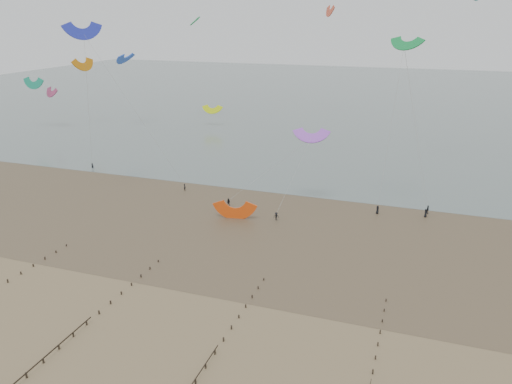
% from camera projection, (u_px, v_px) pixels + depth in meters
% --- Properties ---
extents(ground, '(500.00, 500.00, 0.00)m').
position_uv_depth(ground, '(207.00, 318.00, 65.74)').
color(ground, brown).
rests_on(ground, ground).
extents(sea_and_shore, '(500.00, 665.00, 0.03)m').
position_uv_depth(sea_and_shore, '(260.00, 219.00, 97.63)').
color(sea_and_shore, '#475654').
rests_on(sea_and_shore, ground).
extents(kitesurfer_lead, '(0.72, 0.67, 1.64)m').
position_uv_depth(kitesurfer_lead, '(185.00, 187.00, 113.48)').
color(kitesurfer_lead, black).
rests_on(kitesurfer_lead, ground).
extents(kitesurfers, '(134.80, 26.25, 1.72)m').
position_uv_depth(kitesurfers, '(417.00, 211.00, 99.41)').
color(kitesurfers, black).
rests_on(kitesurfers, ground).
extents(grounded_kite, '(8.14, 6.83, 4.01)m').
position_uv_depth(grounded_kite, '(235.00, 218.00, 98.13)').
color(grounded_kite, '#ED490E').
rests_on(grounded_kite, ground).
extents(kites_airborne, '(242.52, 121.63, 42.01)m').
position_uv_depth(kites_airborne, '(271.00, 66.00, 150.64)').
color(kites_airborne, '#2632CC').
rests_on(kites_airborne, ground).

